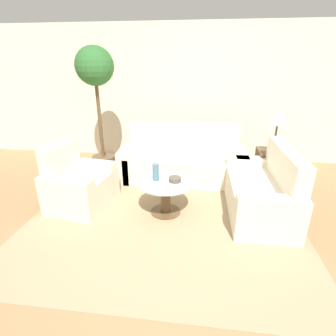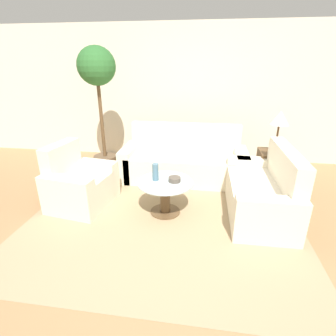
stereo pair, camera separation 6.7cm
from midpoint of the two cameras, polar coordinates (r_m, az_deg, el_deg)
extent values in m
plane|color=#9E754C|center=(3.09, -0.55, -15.95)|extent=(14.00, 14.00, 0.00)
cube|color=beige|center=(5.41, 3.84, 15.68)|extent=(10.00, 0.06, 2.60)
cube|color=tan|center=(3.62, -1.05, -9.54)|extent=(3.45, 3.23, 0.01)
cube|color=beige|center=(4.50, 2.71, 0.17)|extent=(1.89, 0.80, 0.45)
cube|color=beige|center=(4.71, 3.07, 4.22)|extent=(1.89, 0.18, 0.92)
cube|color=beige|center=(4.64, -8.99, 1.32)|extent=(0.20, 0.80, 0.55)
cube|color=beige|center=(4.51, 14.77, 0.20)|extent=(0.20, 0.80, 0.55)
cube|color=beige|center=(3.89, -18.66, -4.73)|extent=(0.82, 0.74, 0.45)
cube|color=beige|center=(3.96, -22.37, -1.34)|extent=(0.27, 0.67, 0.88)
cube|color=beige|center=(3.63, -21.52, -6.16)|extent=(0.75, 0.30, 0.55)
cube|color=beige|center=(4.11, -16.31, -2.17)|extent=(0.75, 0.30, 0.55)
cube|color=beige|center=(3.73, 18.42, -5.89)|extent=(0.77, 1.28, 0.45)
cube|color=beige|center=(3.71, 23.20, -2.88)|extent=(0.19, 1.28, 0.90)
cube|color=beige|center=(4.27, 16.97, -1.29)|extent=(0.76, 0.21, 0.55)
cube|color=beige|center=(3.16, 20.64, -10.44)|extent=(0.76, 0.21, 0.55)
cylinder|color=brown|center=(3.61, -1.05, -9.45)|extent=(0.40, 0.40, 0.02)
cylinder|color=brown|center=(3.51, -1.08, -6.53)|extent=(0.13, 0.13, 0.44)
cylinder|color=#B2C6C6|center=(3.41, -1.10, -3.14)|extent=(0.73, 0.73, 0.02)
cube|color=brown|center=(4.54, 20.98, -0.09)|extent=(0.45, 0.45, 0.60)
cylinder|color=brown|center=(4.44, 21.53, 3.63)|extent=(0.18, 0.18, 0.02)
cylinder|color=brown|center=(4.38, 21.92, 6.29)|extent=(0.03, 0.03, 0.40)
cone|color=beige|center=(4.32, 22.49, 10.15)|extent=(0.29, 0.29, 0.20)
cylinder|color=brown|center=(5.02, -14.11, 0.94)|extent=(0.42, 0.42, 0.29)
cylinder|color=brown|center=(4.79, -15.04, 10.29)|extent=(0.06, 0.06, 1.38)
sphere|color=#2D662D|center=(4.70, -16.13, 20.58)|extent=(0.63, 0.63, 0.63)
cylinder|color=slate|center=(3.41, -3.25, -0.91)|extent=(0.08, 0.08, 0.23)
cylinder|color=brown|center=(3.40, 0.94, -2.48)|extent=(0.16, 0.16, 0.06)
camera|label=1|loc=(0.03, -90.54, -0.22)|focal=28.00mm
camera|label=2|loc=(0.03, 89.46, 0.22)|focal=28.00mm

